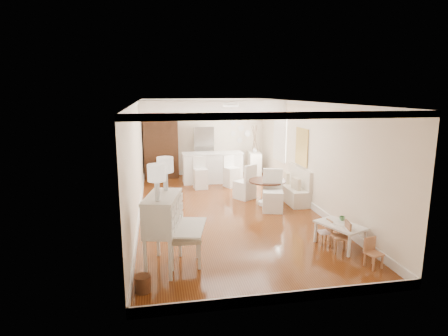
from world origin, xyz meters
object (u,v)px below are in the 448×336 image
object	(u,v)px
kids_chair_c	(374,253)
breakfast_counter	(213,168)
kids_chair_b	(324,232)
slip_chair_far	(245,181)
kids_chair_a	(341,237)
bar_stool_right	(231,171)
dining_table	(267,193)
gustavian_armchair	(185,236)
sideboard	(254,164)
slip_chair_near	(273,191)
secretary_bureau	(163,232)
kids_table	(340,235)
wicker_basket	(143,284)
bar_stool_left	(200,173)
pantry_cabinet	(161,146)
fridge	(214,151)

from	to	relation	value
kids_chair_c	breakfast_counter	size ratio (longest dim) A/B	0.26
kids_chair_b	slip_chair_far	distance (m)	3.61
kids_chair_a	bar_stool_right	distance (m)	5.45
dining_table	breakfast_counter	world-z (taller)	breakfast_counter
gustavian_armchair	breakfast_counter	xyz separation A→B (m)	(1.42, 6.03, -0.01)
dining_table	slip_chair_far	world-z (taller)	slip_chair_far
kids_chair_c	sideboard	bearing A→B (deg)	77.05
kids_chair_c	slip_chair_far	world-z (taller)	slip_chair_far
slip_chair_near	slip_chair_far	xyz separation A→B (m)	(-0.44, 1.28, -0.03)
secretary_bureau	sideboard	xyz separation A→B (m)	(3.45, 6.77, -0.22)
kids_chair_a	breakfast_counter	size ratio (longest dim) A/B	0.31
kids_chair_a	dining_table	bearing A→B (deg)	-161.70
gustavian_armchair	kids_chair_c	bearing A→B (deg)	-99.96
slip_chair_far	breakfast_counter	world-z (taller)	breakfast_counter
kids_table	slip_chair_near	xyz separation A→B (m)	(-0.63, 2.43, 0.30)
wicker_basket	bar_stool_right	distance (m)	6.72
secretary_bureau	kids_chair_b	size ratio (longest dim) A/B	2.64
wicker_basket	kids_chair_a	bearing A→B (deg)	12.28
kids_chair_c	bar_stool_right	xyz separation A→B (m)	(-1.33, 6.06, 0.24)
slip_chair_near	bar_stool_left	distance (m)	3.06
secretary_bureau	pantry_cabinet	xyz separation A→B (m)	(0.10, 7.18, 0.49)
secretary_bureau	bar_stool_left	size ratio (longest dim) A/B	1.29
kids_chair_c	dining_table	world-z (taller)	dining_table
kids_chair_c	bar_stool_left	bearing A→B (deg)	96.93
bar_stool_right	sideboard	size ratio (longest dim) A/B	1.10
dining_table	fridge	distance (m)	4.02
gustavian_armchair	kids_chair_a	xyz separation A→B (m)	(3.00, -0.03, -0.21)
slip_chair_far	bar_stool_left	size ratio (longest dim) A/B	1.00
kids_chair_b	sideboard	distance (m)	6.30
bar_stool_left	bar_stool_right	world-z (taller)	bar_stool_left
slip_chair_near	fridge	size ratio (longest dim) A/B	0.60
secretary_bureau	pantry_cabinet	bearing A→B (deg)	102.63
wicker_basket	dining_table	size ratio (longest dim) A/B	0.26
wicker_basket	sideboard	size ratio (longest dim) A/B	0.28
bar_stool_left	bar_stool_right	distance (m)	1.02
kids_chair_a	pantry_cabinet	xyz separation A→B (m)	(-3.28, 7.14, 0.84)
kids_chair_a	fridge	world-z (taller)	fridge
pantry_cabinet	sideboard	xyz separation A→B (m)	(3.35, -0.41, -0.71)
bar_stool_left	wicker_basket	bearing A→B (deg)	-108.86
kids_chair_a	slip_chair_far	size ratio (longest dim) A/B	0.61
dining_table	gustavian_armchair	bearing A→B (deg)	-127.96
kids_chair_c	dining_table	xyz separation A→B (m)	(-0.76, 3.95, 0.07)
kids_chair_b	breakfast_counter	xyz separation A→B (m)	(-1.46, 5.62, 0.26)
kids_chair_b	sideboard	world-z (taller)	sideboard
bar_stool_right	dining_table	bearing A→B (deg)	-99.50
kids_chair_c	bar_stool_right	distance (m)	6.21
bar_stool_left	kids_chair_b	bearing A→B (deg)	-71.78
slip_chair_near	slip_chair_far	bearing A→B (deg)	124.16
kids_chair_b	kids_chair_c	distance (m)	1.22
secretary_bureau	kids_table	distance (m)	3.52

